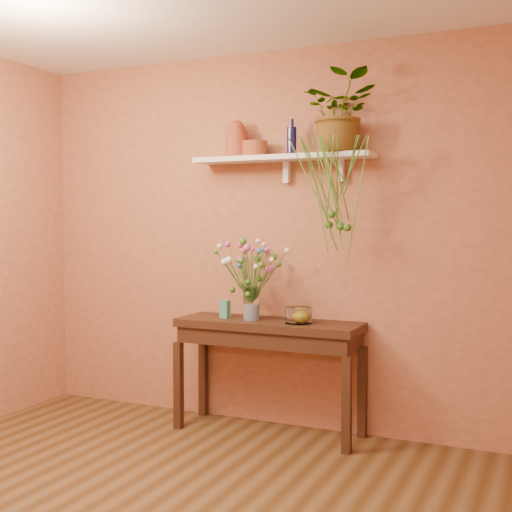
# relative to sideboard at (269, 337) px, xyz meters

# --- Properties ---
(room) EXTENTS (4.04, 4.04, 2.70)m
(room) POSITION_rel_sideboard_xyz_m (0.00, -1.77, 0.68)
(room) COLOR brown
(room) RESTS_ON ground
(sideboard) EXTENTS (1.30, 0.42, 0.79)m
(sideboard) POSITION_rel_sideboard_xyz_m (0.00, 0.00, 0.00)
(sideboard) COLOR #371F16
(sideboard) RESTS_ON ground
(wall_shelf) EXTENTS (1.30, 0.24, 0.19)m
(wall_shelf) POSITION_rel_sideboard_xyz_m (0.06, 0.10, 1.24)
(wall_shelf) COLOR white
(wall_shelf) RESTS_ON room
(terracotta_jug) EXTENTS (0.20, 0.20, 0.27)m
(terracotta_jug) POSITION_rel_sideboard_xyz_m (-0.30, 0.10, 1.39)
(terracotta_jug) COLOR #A04A2D
(terracotta_jug) RESTS_ON wall_shelf
(terracotta_pot) EXTENTS (0.22, 0.22, 0.11)m
(terracotta_pot) POSITION_rel_sideboard_xyz_m (-0.15, 0.10, 1.32)
(terracotta_pot) COLOR #A04A2D
(terracotta_pot) RESTS_ON wall_shelf
(blue_bottle) EXTENTS (0.08, 0.08, 0.25)m
(blue_bottle) POSITION_rel_sideboard_xyz_m (0.13, 0.09, 1.36)
(blue_bottle) COLOR #13123E
(blue_bottle) RESTS_ON wall_shelf
(spider_plant) EXTENTS (0.53, 0.48, 0.53)m
(spider_plant) POSITION_rel_sideboard_xyz_m (0.49, 0.07, 1.53)
(spider_plant) COLOR #2F6419
(spider_plant) RESTS_ON wall_shelf
(plant_fronds) EXTENTS (0.50, 0.33, 0.84)m
(plant_fronds) POSITION_rel_sideboard_xyz_m (0.50, -0.09, 0.94)
(plant_fronds) COLOR #2F6419
(plant_fronds) RESTS_ON wall_shelf
(glass_vase) EXTENTS (0.11, 0.11, 0.23)m
(glass_vase) POSITION_rel_sideboard_xyz_m (-0.12, -0.02, 0.21)
(glass_vase) COLOR white
(glass_vase) RESTS_ON sideboard
(bouquet) EXTENTS (0.56, 0.55, 0.46)m
(bouquet) POSITION_rel_sideboard_xyz_m (-0.13, -0.03, 0.52)
(bouquet) COLOR #386B28
(bouquet) RESTS_ON glass_vase
(glass_bowl) EXTENTS (0.18, 0.18, 0.11)m
(glass_bowl) POSITION_rel_sideboard_xyz_m (0.23, -0.03, 0.16)
(glass_bowl) COLOR white
(glass_bowl) RESTS_ON sideboard
(lemon) EXTENTS (0.09, 0.09, 0.09)m
(lemon) POSITION_rel_sideboard_xyz_m (0.25, -0.04, 0.16)
(lemon) COLOR yellow
(lemon) RESTS_ON glass_bowl
(carton) EXTENTS (0.07, 0.06, 0.13)m
(carton) POSITION_rel_sideboard_xyz_m (-0.33, -0.01, 0.18)
(carton) COLOR teal
(carton) RESTS_ON sideboard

